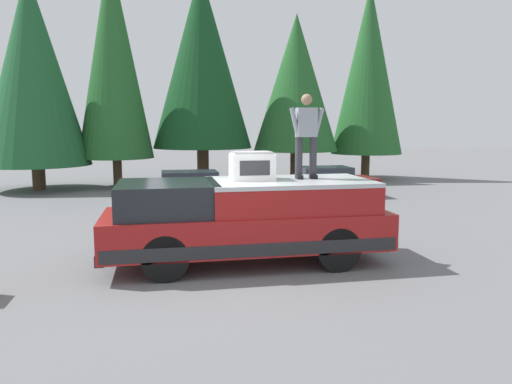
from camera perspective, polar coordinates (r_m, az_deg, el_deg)
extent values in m
plane|color=slate|center=(9.21, -4.74, -9.35)|extent=(90.00, 90.00, 0.00)
cube|color=maroon|center=(9.59, -1.19, -4.30)|extent=(2.00, 5.50, 0.70)
cube|color=#232326|center=(9.63, -1.19, -5.42)|extent=(2.01, 5.39, 0.24)
cube|color=black|center=(9.34, -10.38, -0.71)|extent=(1.84, 1.87, 0.60)
cube|color=maroon|center=(9.67, 3.95, -0.54)|extent=(1.92, 3.19, 0.52)
cube|color=#B7BABF|center=(9.63, 3.96, 1.22)|extent=(1.94, 3.19, 0.08)
cube|color=#232326|center=(9.58, -17.35, -6.34)|extent=(1.96, 0.16, 0.20)
cube|color=#B2B5BA|center=(10.44, 13.58, -5.03)|extent=(1.96, 0.16, 0.20)
cylinder|color=black|center=(8.70, -10.70, -7.62)|extent=(0.30, 0.84, 0.84)
cylinder|color=black|center=(10.34, -10.78, -5.13)|extent=(0.30, 0.84, 0.84)
cylinder|color=black|center=(9.27, 9.57, -6.62)|extent=(0.30, 0.84, 0.84)
cylinder|color=black|center=(10.83, 6.40, -4.45)|extent=(0.30, 0.84, 0.84)
cube|color=white|center=(9.58, -0.49, 3.01)|extent=(0.64, 0.84, 0.52)
cube|color=#2D2D30|center=(9.26, -0.12, 2.85)|extent=(0.01, 0.59, 0.29)
cube|color=#99999E|center=(9.56, -0.49, 4.68)|extent=(0.58, 0.76, 0.04)
cylinder|color=#333338|center=(9.88, 6.74, 4.04)|extent=(0.15, 0.15, 0.84)
cube|color=black|center=(9.87, 6.78, 1.82)|extent=(0.26, 0.11, 0.08)
cylinder|color=#333338|center=(9.79, 5.07, 4.03)|extent=(0.15, 0.15, 0.84)
cube|color=black|center=(9.79, 5.10, 1.79)|extent=(0.26, 0.11, 0.08)
cube|color=#9399A3|center=(9.81, 5.97, 8.17)|extent=(0.24, 0.40, 0.58)
sphere|color=#A37A5B|center=(9.83, 6.00, 10.80)|extent=(0.22, 0.22, 0.22)
cylinder|color=#9399A3|center=(9.86, 7.39, 8.15)|extent=(0.09, 0.23, 0.58)
cylinder|color=#9399A3|center=(9.71, 4.62, 8.19)|extent=(0.09, 0.23, 0.58)
cube|color=maroon|center=(18.56, 7.80, 0.90)|extent=(1.64, 4.10, 0.50)
cube|color=#282D38|center=(18.54, 8.12, 2.31)|extent=(1.31, 1.89, 0.42)
cylinder|color=black|center=(17.52, 4.61, -0.06)|extent=(0.20, 0.62, 0.62)
cylinder|color=black|center=(18.90, 3.44, 0.53)|extent=(0.20, 0.62, 0.62)
cylinder|color=black|center=(18.37, 12.27, 0.15)|extent=(0.20, 0.62, 0.62)
cylinder|color=black|center=(19.69, 10.62, 0.71)|extent=(0.20, 0.62, 0.62)
cube|color=gray|center=(16.80, -8.16, 0.16)|extent=(1.64, 4.10, 0.50)
cube|color=#282D38|center=(16.75, -7.85, 1.73)|extent=(1.31, 1.89, 0.42)
cylinder|color=black|center=(16.10, -12.53, -0.93)|extent=(0.20, 0.62, 0.62)
cylinder|color=black|center=(17.53, -12.42, -0.22)|extent=(0.20, 0.62, 0.62)
cylinder|color=black|center=(16.23, -3.53, -0.68)|extent=(0.20, 0.62, 0.62)
cylinder|color=black|center=(17.65, -4.14, 0.00)|extent=(0.20, 0.62, 0.62)
cylinder|color=#4C3826|center=(25.51, 12.77, 3.01)|extent=(0.43, 0.43, 1.28)
cone|color=#235B28|center=(25.57, 13.11, 13.86)|extent=(3.57, 3.57, 8.38)
cylinder|color=#4C3826|center=(23.78, 4.64, 3.08)|extent=(0.49, 0.49, 1.49)
cone|color=#235B28|center=(23.78, 4.75, 12.68)|extent=(4.07, 4.07, 6.47)
cylinder|color=#4C3826|center=(23.32, -6.27, 3.17)|extent=(0.56, 0.56, 1.65)
cone|color=#14421E|center=(23.43, -6.45, 15.20)|extent=(4.65, 4.65, 8.15)
cylinder|color=#4C3826|center=(22.50, -16.02, 2.26)|extent=(0.39, 0.39, 1.28)
cone|color=#235B28|center=(22.61, -16.52, 15.23)|extent=(3.26, 3.26, 8.93)
cylinder|color=#4C3826|center=(22.43, -24.24, 1.56)|extent=(0.53, 0.53, 1.05)
cone|color=#1E562D|center=(22.43, -24.90, 13.00)|extent=(4.38, 4.38, 7.91)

